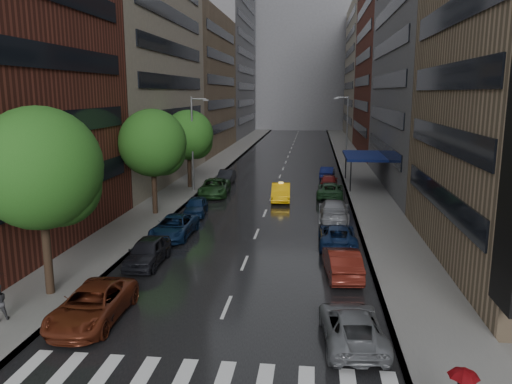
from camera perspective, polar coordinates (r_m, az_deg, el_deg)
ground at (r=19.75m, az=-5.49°, el=-17.74°), size 220.00×220.00×0.00m
road at (r=67.65m, az=3.33°, el=3.20°), size 14.00×140.00×0.01m
sidewalk_left at (r=68.73m, az=-4.20°, el=3.37°), size 4.00×140.00×0.15m
sidewalk_right at (r=67.74m, az=10.96°, el=3.08°), size 4.00×140.00×0.15m
crosswalk at (r=18.03m, az=-6.23°, el=-20.80°), size 13.15×2.80×0.01m
buildings_left at (r=78.20m, az=-7.63°, el=15.96°), size 8.00×108.00×38.00m
buildings_right at (r=74.61m, az=15.78°, el=15.13°), size 8.05×109.10×36.00m
building_far at (r=135.06m, az=5.12°, el=14.04°), size 40.00×14.00×32.00m
tree_near at (r=24.76m, az=-23.46°, el=2.48°), size 5.66×5.66×9.01m
tree_mid at (r=39.51m, az=-11.74°, el=5.50°), size 5.24×5.24×8.35m
tree_far at (r=50.32m, az=-7.72°, el=6.47°), size 4.95×4.95×7.89m
taxi at (r=44.74m, az=2.86°, el=-0.02°), size 1.87×4.77×1.55m
parked_cars_left at (r=36.47m, az=-8.18°, el=-2.80°), size 2.94×37.73×1.56m
parked_cars_right at (r=37.48m, az=8.91°, el=-2.45°), size 2.65×42.54×1.60m
street_lamp_left at (r=48.47m, az=-7.19°, el=5.71°), size 1.74×0.22×9.00m
street_lamp_right at (r=62.16m, az=10.28°, el=6.84°), size 1.74×0.22×9.00m
awning at (r=52.52m, az=12.26°, el=4.04°), size 4.00×8.00×3.12m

